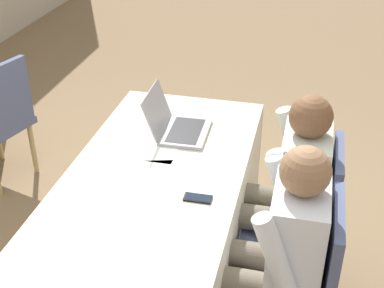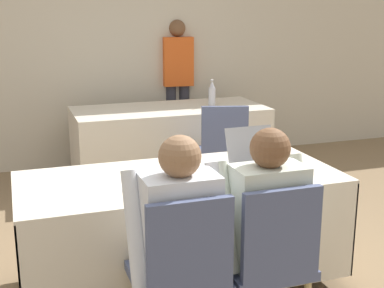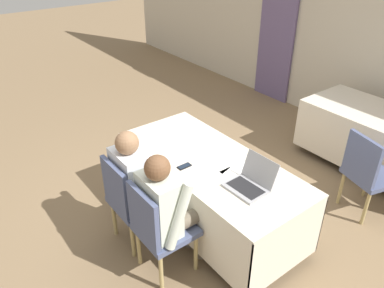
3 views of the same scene
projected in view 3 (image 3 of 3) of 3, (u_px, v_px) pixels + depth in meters
ground_plane at (209, 221)px, 3.81m from camera, size 24.00×24.00×0.00m
curtain_panel at (279, 18)px, 5.89m from camera, size 0.71×0.04×2.65m
conference_table_near at (210, 175)px, 3.52m from camera, size 1.95×0.85×0.73m
laptop at (250, 183)px, 3.06m from camera, size 0.34×0.33×0.24m
cell_phone at (184, 166)px, 3.34m from camera, size 0.06×0.13×0.01m
paper_beside_laptop at (215, 168)px, 3.33m from camera, size 0.28×0.34×0.00m
paper_centre_table at (180, 151)px, 3.57m from camera, size 0.29×0.35×0.00m
paper_left_edge at (240, 171)px, 3.28m from camera, size 0.21×0.30×0.00m
chair_near_left at (130, 198)px, 3.33m from camera, size 0.44×0.44×0.90m
chair_near_right at (158, 227)px, 3.01m from camera, size 0.44×0.44×0.90m
chair_far_spare at (368, 171)px, 3.69m from camera, size 0.54×0.54×0.90m
person_checkered_shirt at (139, 180)px, 3.30m from camera, size 0.50×0.52×1.16m
person_white_shirt at (168, 207)px, 2.99m from camera, size 0.50×0.52×1.16m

